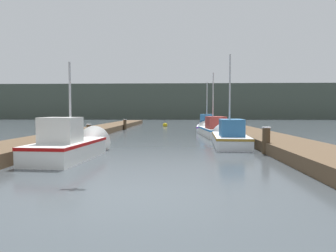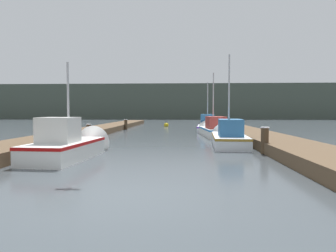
{
  "view_description": "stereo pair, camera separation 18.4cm",
  "coord_description": "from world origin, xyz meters",
  "px_view_note": "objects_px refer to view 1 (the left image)",
  "views": [
    {
      "loc": [
        0.91,
        -5.81,
        1.71
      ],
      "look_at": [
        0.14,
        13.72,
        0.74
      ],
      "focal_mm": 32.0,
      "sensor_mm": 36.0,
      "label": 1
    },
    {
      "loc": [
        1.09,
        -5.81,
        1.71
      ],
      "look_at": [
        0.14,
        13.72,
        0.74
      ],
      "focal_mm": 32.0,
      "sensor_mm": 36.0,
      "label": 2
    }
  ],
  "objects_px": {
    "fishing_boat_2": "(213,129)",
    "mooring_piling_1": "(266,140)",
    "mooring_piling_0": "(125,124)",
    "channel_buoy": "(165,125)",
    "fishing_boat_3": "(207,126)",
    "mooring_piling_2": "(89,132)",
    "fishing_boat_1": "(229,136)",
    "fishing_boat_0": "(73,145)"
  },
  "relations": [
    {
      "from": "fishing_boat_2",
      "to": "mooring_piling_1",
      "type": "distance_m",
      "value": 8.94
    },
    {
      "from": "mooring_piling_0",
      "to": "channel_buoy",
      "type": "bearing_deg",
      "value": 59.39
    },
    {
      "from": "fishing_boat_3",
      "to": "mooring_piling_2",
      "type": "relative_size",
      "value": 5.79
    },
    {
      "from": "fishing_boat_2",
      "to": "fishing_boat_1",
      "type": "bearing_deg",
      "value": -91.9
    },
    {
      "from": "fishing_boat_1",
      "to": "mooring_piling_0",
      "type": "height_order",
      "value": "fishing_boat_1"
    },
    {
      "from": "fishing_boat_0",
      "to": "fishing_boat_1",
      "type": "bearing_deg",
      "value": 38.85
    },
    {
      "from": "fishing_boat_0",
      "to": "channel_buoy",
      "type": "height_order",
      "value": "fishing_boat_0"
    },
    {
      "from": "fishing_boat_3",
      "to": "mooring_piling_1",
      "type": "distance_m",
      "value": 13.85
    },
    {
      "from": "fishing_boat_1",
      "to": "fishing_boat_3",
      "type": "relative_size",
      "value": 1.02
    },
    {
      "from": "mooring_piling_0",
      "to": "mooring_piling_2",
      "type": "distance_m",
      "value": 9.97
    },
    {
      "from": "fishing_boat_1",
      "to": "mooring_piling_2",
      "type": "bearing_deg",
      "value": 168.11
    },
    {
      "from": "channel_buoy",
      "to": "fishing_boat_2",
      "type": "bearing_deg",
      "value": -72.37
    },
    {
      "from": "mooring_piling_2",
      "to": "fishing_boat_1",
      "type": "bearing_deg",
      "value": -15.67
    },
    {
      "from": "fishing_boat_1",
      "to": "mooring_piling_1",
      "type": "height_order",
      "value": "fishing_boat_1"
    },
    {
      "from": "mooring_piling_0",
      "to": "fishing_boat_2",
      "type": "bearing_deg",
      "value": -41.7
    },
    {
      "from": "fishing_boat_2",
      "to": "mooring_piling_1",
      "type": "bearing_deg",
      "value": -86.52
    },
    {
      "from": "fishing_boat_1",
      "to": "channel_buoy",
      "type": "xyz_separation_m",
      "value": [
        -4.15,
        18.01,
        -0.28
      ]
    },
    {
      "from": "fishing_boat_2",
      "to": "channel_buoy",
      "type": "height_order",
      "value": "fishing_boat_2"
    },
    {
      "from": "mooring_piling_2",
      "to": "channel_buoy",
      "type": "relative_size",
      "value": 0.93
    },
    {
      "from": "channel_buoy",
      "to": "fishing_boat_0",
      "type": "bearing_deg",
      "value": -95.84
    },
    {
      "from": "mooring_piling_0",
      "to": "mooring_piling_1",
      "type": "distance_m",
      "value": 17.66
    },
    {
      "from": "fishing_boat_1",
      "to": "channel_buoy",
      "type": "bearing_deg",
      "value": 106.77
    },
    {
      "from": "fishing_boat_0",
      "to": "fishing_boat_1",
      "type": "xyz_separation_m",
      "value": [
        6.45,
        4.48,
        -0.04
      ]
    },
    {
      "from": "mooring_piling_1",
      "to": "fishing_boat_2",
      "type": "bearing_deg",
      "value": 97.55
    },
    {
      "from": "fishing_boat_3",
      "to": "mooring_piling_0",
      "type": "bearing_deg",
      "value": 172.19
    },
    {
      "from": "fishing_boat_1",
      "to": "fishing_boat_2",
      "type": "relative_size",
      "value": 0.94
    },
    {
      "from": "mooring_piling_2",
      "to": "channel_buoy",
      "type": "distance_m",
      "value": 16.23
    },
    {
      "from": "fishing_boat_0",
      "to": "mooring_piling_0",
      "type": "bearing_deg",
      "value": 98.01
    },
    {
      "from": "fishing_boat_0",
      "to": "mooring_piling_1",
      "type": "xyz_separation_m",
      "value": [
        7.42,
        1.22,
        0.08
      ]
    },
    {
      "from": "fishing_boat_2",
      "to": "channel_buoy",
      "type": "xyz_separation_m",
      "value": [
        -3.94,
        12.41,
        -0.31
      ]
    },
    {
      "from": "fishing_boat_0",
      "to": "mooring_piling_2",
      "type": "distance_m",
      "value": 6.87
    },
    {
      "from": "fishing_boat_2",
      "to": "fishing_boat_3",
      "type": "height_order",
      "value": "fishing_boat_2"
    },
    {
      "from": "fishing_boat_2",
      "to": "mooring_piling_1",
      "type": "relative_size",
      "value": 5.52
    },
    {
      "from": "mooring_piling_1",
      "to": "channel_buoy",
      "type": "relative_size",
      "value": 1.06
    },
    {
      "from": "fishing_boat_0",
      "to": "fishing_boat_2",
      "type": "xyz_separation_m",
      "value": [
        6.24,
        10.08,
        -0.0
      ]
    },
    {
      "from": "mooring_piling_1",
      "to": "mooring_piling_0",
      "type": "bearing_deg",
      "value": 119.0
    },
    {
      "from": "mooring_piling_1",
      "to": "channel_buoy",
      "type": "height_order",
      "value": "mooring_piling_1"
    },
    {
      "from": "fishing_boat_3",
      "to": "channel_buoy",
      "type": "relative_size",
      "value": 5.38
    },
    {
      "from": "fishing_boat_1",
      "to": "channel_buoy",
      "type": "relative_size",
      "value": 5.47
    },
    {
      "from": "mooring_piling_2",
      "to": "mooring_piling_1",
      "type": "bearing_deg",
      "value": -31.66
    },
    {
      "from": "fishing_boat_1",
      "to": "mooring_piling_0",
      "type": "xyz_separation_m",
      "value": [
        -7.6,
        12.18,
        0.06
      ]
    },
    {
      "from": "fishing_boat_3",
      "to": "mooring_piling_1",
      "type": "xyz_separation_m",
      "value": [
        1.14,
        -13.8,
        0.13
      ]
    }
  ]
}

